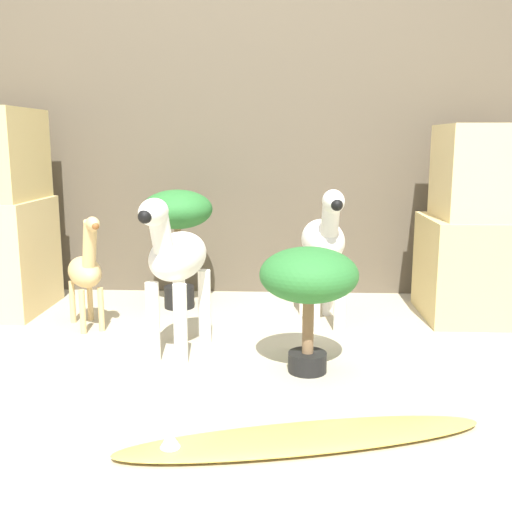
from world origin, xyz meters
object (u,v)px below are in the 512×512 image
at_px(potted_palm_front, 177,218).
at_px(zebra_left, 176,262).
at_px(zebra_right, 324,245).
at_px(potted_palm_back, 309,280).
at_px(giraffe_figurine, 86,269).
at_px(surfboard, 301,438).

bearing_deg(potted_palm_front, zebra_left, -80.55).
relative_size(zebra_right, zebra_left, 1.00).
distance_m(zebra_left, potted_palm_back, 0.56).
distance_m(zebra_left, giraffe_figurine, 0.60).
relative_size(giraffe_figurine, surfboard, 0.49).
bearing_deg(giraffe_figurine, surfboard, -47.33).
distance_m(giraffe_figurine, potted_palm_back, 1.14).
xyz_separation_m(giraffe_figurine, surfboard, (0.98, -1.06, -0.27)).
bearing_deg(zebra_right, potted_palm_back, -98.79).
height_order(zebra_left, potted_palm_back, zebra_left).
height_order(zebra_right, giraffe_figurine, zebra_right).
bearing_deg(zebra_right, zebra_left, -145.38).
xyz_separation_m(zebra_right, giraffe_figurine, (-1.12, -0.11, -0.11)).
bearing_deg(potted_palm_front, potted_palm_back, -53.46).
distance_m(potted_palm_front, surfboard, 1.63).
relative_size(zebra_right, potted_palm_back, 1.38).
distance_m(giraffe_figurine, potted_palm_front, 0.56).
bearing_deg(potted_palm_back, giraffe_figurine, 153.86).
xyz_separation_m(giraffe_figurine, potted_palm_back, (1.02, -0.50, 0.08)).
bearing_deg(potted_palm_front, surfboard, -67.03).
height_order(zebra_right, potted_palm_front, zebra_right).
bearing_deg(surfboard, zebra_left, 123.78).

